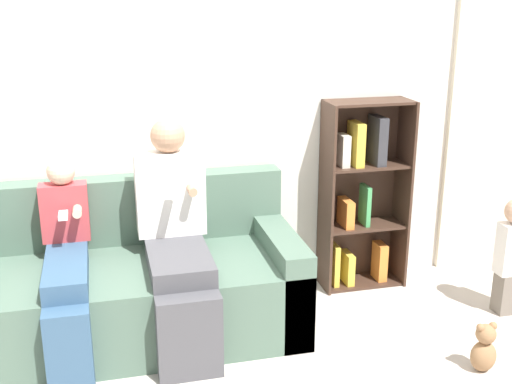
{
  "coord_description": "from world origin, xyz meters",
  "views": [
    {
      "loc": [
        -0.28,
        -2.99,
        1.99
      ],
      "look_at": [
        0.61,
        0.6,
        0.82
      ],
      "focal_mm": 45.0,
      "sensor_mm": 36.0,
      "label": 1
    }
  ],
  "objects_px": {
    "couch": "(123,288)",
    "teddy_bear": "(484,348)",
    "adult_seated": "(176,233)",
    "child_seated": "(66,267)",
    "bookshelf": "(361,195)"
  },
  "relations": [
    {
      "from": "couch",
      "to": "teddy_bear",
      "type": "xyz_separation_m",
      "value": [
        1.87,
        -0.88,
        -0.16
      ]
    },
    {
      "from": "adult_seated",
      "to": "child_seated",
      "type": "xyz_separation_m",
      "value": [
        -0.61,
        -0.06,
        -0.11
      ]
    },
    {
      "from": "child_seated",
      "to": "bookshelf",
      "type": "bearing_deg",
      "value": 14.61
    },
    {
      "from": "adult_seated",
      "to": "bookshelf",
      "type": "height_order",
      "value": "bookshelf"
    },
    {
      "from": "adult_seated",
      "to": "bookshelf",
      "type": "bearing_deg",
      "value": 18.45
    },
    {
      "from": "bookshelf",
      "to": "teddy_bear",
      "type": "xyz_separation_m",
      "value": [
        0.23,
        -1.21,
        -0.51
      ]
    },
    {
      "from": "couch",
      "to": "teddy_bear",
      "type": "distance_m",
      "value": 2.07
    },
    {
      "from": "adult_seated",
      "to": "bookshelf",
      "type": "distance_m",
      "value": 1.39
    },
    {
      "from": "adult_seated",
      "to": "child_seated",
      "type": "relative_size",
      "value": 1.19
    },
    {
      "from": "couch",
      "to": "bookshelf",
      "type": "relative_size",
      "value": 1.6
    },
    {
      "from": "child_seated",
      "to": "teddy_bear",
      "type": "xyz_separation_m",
      "value": [
        2.17,
        -0.71,
        -0.41
      ]
    },
    {
      "from": "bookshelf",
      "to": "couch",
      "type": "bearing_deg",
      "value": -168.33
    },
    {
      "from": "adult_seated",
      "to": "child_seated",
      "type": "distance_m",
      "value": 0.63
    },
    {
      "from": "adult_seated",
      "to": "teddy_bear",
      "type": "bearing_deg",
      "value": -26.5
    },
    {
      "from": "couch",
      "to": "bookshelf",
      "type": "height_order",
      "value": "bookshelf"
    }
  ]
}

